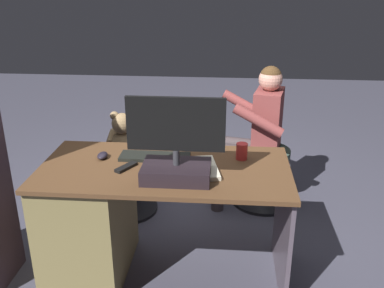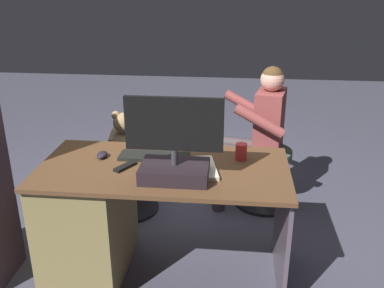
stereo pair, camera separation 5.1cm
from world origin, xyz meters
The scene contains 12 objects.
ground_plane centered at (0.00, 0.00, 0.00)m, with size 10.00×10.00×0.00m, color #484857.
desk centered at (0.38, 0.44, 0.39)m, with size 1.45×0.71×0.74m.
monitor centered at (-0.09, 0.58, 0.88)m, with size 0.52×0.25×0.46m.
keyboard centered at (0.08, 0.33, 0.75)m, with size 0.42×0.14×0.02m, color black.
computer_mouse centered at (0.39, 0.35, 0.76)m, with size 0.06×0.10×0.04m, color black.
cup centered at (-0.44, 0.29, 0.79)m, with size 0.07×0.07×0.10m, color red.
tv_remote centered at (0.22, 0.49, 0.75)m, with size 0.04×0.15×0.02m, color black.
notebook_binder centered at (-0.19, 0.47, 0.75)m, with size 0.22×0.30×0.02m, color beige.
office_chair_teddy centered at (0.42, -0.30, 0.27)m, with size 0.48×0.48×0.46m.
teddy_bear centered at (0.42, -0.31, 0.63)m, with size 0.25×0.26×0.36m.
visitor_chair centered at (-0.67, -0.54, 0.26)m, with size 0.52×0.52×0.46m.
person centered at (-0.57, -0.51, 0.66)m, with size 0.59×0.54×1.13m.
Camera 1 is at (-0.35, 2.69, 1.79)m, focal length 40.49 mm.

